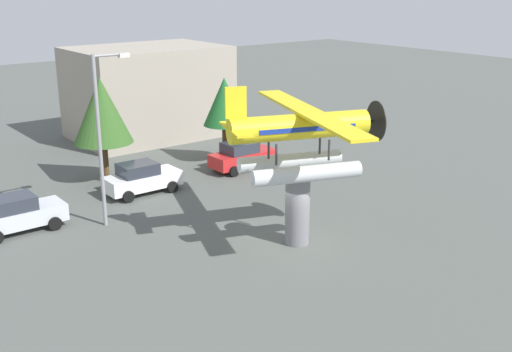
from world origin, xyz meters
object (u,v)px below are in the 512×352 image
Objects in this scene: display_pedestal at (297,209)px; floatplane_monument at (302,137)px; car_far_red at (242,156)px; storefront_building at (148,92)px; streetlight_primary at (102,129)px; car_near_silver at (17,214)px; tree_east at (102,111)px; tree_center_back at (224,102)px; car_mid_white at (141,178)px.

display_pedestal is 0.32× the size of floatplane_monument.
storefront_building is at bearing 91.18° from car_far_red.
streetlight_primary is 0.76× the size of storefront_building.
floatplane_monument is 2.42× the size of car_near_silver.
car_far_red is at bearing 86.23° from floatplane_monument.
tree_center_back is (7.85, -0.94, -0.28)m from tree_east.
tree_east reaches higher than car_near_silver.
tree_center_back is (4.83, 12.67, -0.95)m from floatplane_monument.
display_pedestal is 0.59× the size of tree_center_back.
tree_east reaches higher than car_mid_white.
storefront_building is at bearing 78.16° from display_pedestal.
streetlight_primary is (-10.53, -3.35, 3.85)m from car_far_red.
car_near_silver is at bearing 156.47° from floatplane_monument.
car_mid_white and car_far_red have the same top height.
tree_east reaches higher than display_pedestal.
display_pedestal is 0.77× the size of car_near_silver.
storefront_building reaches higher than tree_center_back.
storefront_building is at bearing 55.02° from streetlight_primary.
streetlight_primary reaches higher than floatplane_monument.
streetlight_primary is (3.76, -1.79, 3.85)m from car_near_silver.
tree_east reaches higher than tree_center_back.
tree_east is at bearing 101.38° from car_mid_white.
car_near_silver is 0.76× the size of tree_center_back.
storefront_building is 9.40m from tree_center_back.
car_far_red is 0.69× the size of tree_east.
storefront_building is at bearing 92.09° from tree_center_back.
display_pedestal is 10.66m from car_mid_white.
tree_east is 1.11× the size of tree_center_back.
floatplane_monument reaches higher than car_mid_white.
tree_east is (-3.02, 13.61, -0.68)m from floatplane_monument.
display_pedestal is 0.30× the size of storefront_building.
car_mid_white is at bearing -162.84° from tree_center_back.
tree_east is at bearing 102.04° from display_pedestal.
streetlight_primary is at bearing -153.35° from tree_center_back.
car_far_red is (4.85, 10.63, -0.73)m from display_pedestal.
car_near_silver is 7.31m from car_mid_white.
streetlight_primary is at bearing 148.50° from floatplane_monument.
streetlight_primary reaches higher than car_mid_white.
floatplane_monument is at bearing -77.17° from car_mid_white.
car_near_silver is (-9.45, 9.07, -0.73)m from display_pedestal.
car_far_red is (7.10, 0.24, 0.00)m from car_mid_white.
streetlight_primary is (-5.69, 7.28, 3.12)m from display_pedestal.
floatplane_monument is 9.35m from streetlight_primary.
streetlight_primary reaches higher than storefront_building.
tree_center_back is (7.21, 2.23, 3.06)m from car_mid_white.
tree_east reaches higher than car_far_red.
floatplane_monument reaches higher than storefront_building.
streetlight_primary is at bearing -25.48° from car_near_silver.
tree_center_back reaches higher than car_mid_white.
storefront_building is (14.06, 12.93, 2.43)m from car_near_silver.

